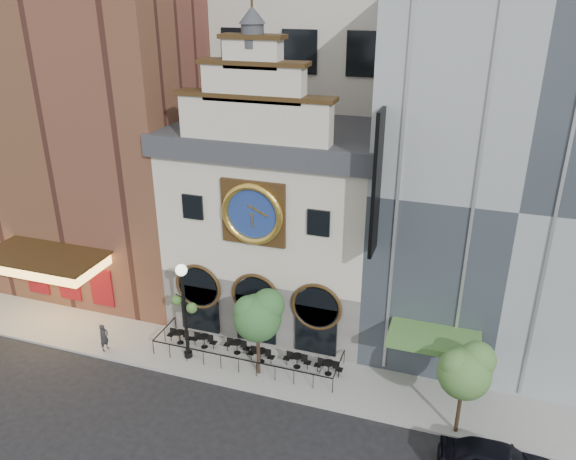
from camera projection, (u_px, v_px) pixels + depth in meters
The scene contains 16 objects.
ground at pixel (230, 388), 29.81m from camera, with size 120.00×120.00×0.00m, color black.
sidewalk at pixel (248, 360), 31.96m from camera, with size 44.00×5.00×0.15m, color gray.
clock_building at pixel (278, 219), 33.96m from camera, with size 12.60×8.78×18.65m.
theater_building at pixel (104, 102), 37.25m from camera, with size 14.00×15.60×25.00m.
retail_building at pixel (514, 175), 30.69m from camera, with size 14.00×14.40×20.00m.
cafe_railing at pixel (248, 352), 31.75m from camera, with size 10.60×2.60×0.90m, color black, non-canonical shape.
bistro_0 at pixel (180, 336), 33.16m from camera, with size 1.58×0.68×0.90m.
bistro_1 at pixel (204, 341), 32.77m from camera, with size 1.58×0.68×0.90m.
bistro_2 at pixel (237, 346), 32.24m from camera, with size 1.58×0.68×0.90m.
bistro_3 at pixel (261, 355), 31.49m from camera, with size 1.58×0.68×0.90m.
bistro_4 at pixel (297, 360), 31.03m from camera, with size 1.58×0.68×0.90m.
bistro_5 at pixel (328, 367), 30.47m from camera, with size 1.58×0.68×0.90m.
pedestrian at pixel (104, 337), 32.40m from camera, with size 0.61×0.40×1.67m, color black.
lamppost at pixel (184, 301), 30.67m from camera, with size 1.79×1.08×5.89m.
tree_left at pixel (258, 314), 29.29m from camera, with size 2.65×2.55×5.10m.
tree_right at pixel (466, 369), 25.33m from camera, with size 2.53×2.44×4.88m.
Camera 1 is at (10.54, -21.79, 19.58)m, focal length 35.00 mm.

